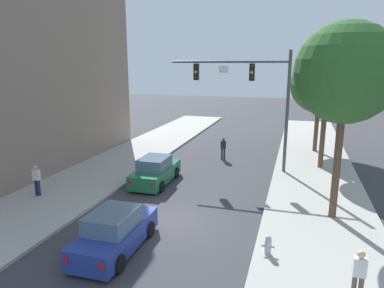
{
  "coord_description": "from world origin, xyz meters",
  "views": [
    {
      "loc": [
        5.21,
        -13.47,
        6.84
      ],
      "look_at": [
        -0.9,
        6.65,
        2.0
      ],
      "focal_mm": 32.72,
      "sensor_mm": 36.0,
      "label": 1
    }
  ],
  "objects_px": {
    "traffic_signal_mast": "(252,88)",
    "street_tree_second": "(327,84)",
    "car_lead_green": "(155,171)",
    "pedestrian_sidewalk_left_walker": "(37,179)",
    "street_tree_third": "(320,85)",
    "street_tree_nearest": "(346,73)",
    "fire_hydrant": "(268,245)",
    "car_following_blue": "(115,232)",
    "pedestrian_sidewalk_right_walker": "(359,274)",
    "pedestrian_crossing_road": "(223,147)"
  },
  "relations": [
    {
      "from": "traffic_signal_mast",
      "to": "pedestrian_sidewalk_left_walker",
      "type": "height_order",
      "value": "traffic_signal_mast"
    },
    {
      "from": "street_tree_nearest",
      "to": "fire_hydrant",
      "type": "bearing_deg",
      "value": -121.38
    },
    {
      "from": "pedestrian_sidewalk_right_walker",
      "to": "fire_hydrant",
      "type": "xyz_separation_m",
      "value": [
        -2.65,
        1.93,
        -0.56
      ]
    },
    {
      "from": "car_lead_green",
      "to": "car_following_blue",
      "type": "relative_size",
      "value": 1.0
    },
    {
      "from": "car_following_blue",
      "to": "pedestrian_crossing_road",
      "type": "relative_size",
      "value": 2.59
    },
    {
      "from": "traffic_signal_mast",
      "to": "car_lead_green",
      "type": "distance_m",
      "value": 7.92
    },
    {
      "from": "traffic_signal_mast",
      "to": "pedestrian_crossing_road",
      "type": "relative_size",
      "value": 4.61
    },
    {
      "from": "car_following_blue",
      "to": "street_tree_nearest",
      "type": "distance_m",
      "value": 11.12
    },
    {
      "from": "pedestrian_crossing_road",
      "to": "street_tree_second",
      "type": "xyz_separation_m",
      "value": [
        6.65,
        -0.47,
        4.68
      ]
    },
    {
      "from": "car_following_blue",
      "to": "street_tree_nearest",
      "type": "relative_size",
      "value": 0.51
    },
    {
      "from": "car_lead_green",
      "to": "car_following_blue",
      "type": "height_order",
      "value": "same"
    },
    {
      "from": "car_following_blue",
      "to": "pedestrian_sidewalk_right_walker",
      "type": "height_order",
      "value": "pedestrian_sidewalk_right_walker"
    },
    {
      "from": "fire_hydrant",
      "to": "street_tree_second",
      "type": "xyz_separation_m",
      "value": [
        2.36,
        12.06,
        5.09
      ]
    },
    {
      "from": "pedestrian_sidewalk_left_walker",
      "to": "pedestrian_crossing_road",
      "type": "xyz_separation_m",
      "value": [
        7.65,
        10.16,
        -0.15
      ]
    },
    {
      "from": "fire_hydrant",
      "to": "street_tree_second",
      "type": "relative_size",
      "value": 0.1
    },
    {
      "from": "traffic_signal_mast",
      "to": "pedestrian_crossing_road",
      "type": "distance_m",
      "value": 5.41
    },
    {
      "from": "pedestrian_sidewalk_right_walker",
      "to": "street_tree_second",
      "type": "bearing_deg",
      "value": 91.19
    },
    {
      "from": "pedestrian_sidewalk_left_walker",
      "to": "street_tree_third",
      "type": "relative_size",
      "value": 0.22
    },
    {
      "from": "fire_hydrant",
      "to": "traffic_signal_mast",
      "type": "bearing_deg",
      "value": 101.33
    },
    {
      "from": "pedestrian_crossing_road",
      "to": "traffic_signal_mast",
      "type": "bearing_deg",
      "value": -43.79
    },
    {
      "from": "fire_hydrant",
      "to": "street_tree_nearest",
      "type": "relative_size",
      "value": 0.09
    },
    {
      "from": "car_lead_green",
      "to": "street_tree_second",
      "type": "bearing_deg",
      "value": 31.54
    },
    {
      "from": "car_lead_green",
      "to": "street_tree_nearest",
      "type": "xyz_separation_m",
      "value": [
        9.48,
        -2.24,
        5.73
      ]
    },
    {
      "from": "pedestrian_sidewalk_left_walker",
      "to": "street_tree_third",
      "type": "bearing_deg",
      "value": 45.39
    },
    {
      "from": "traffic_signal_mast",
      "to": "fire_hydrant",
      "type": "height_order",
      "value": "traffic_signal_mast"
    },
    {
      "from": "car_lead_green",
      "to": "car_following_blue",
      "type": "bearing_deg",
      "value": -78.73
    },
    {
      "from": "pedestrian_crossing_road",
      "to": "car_lead_green",
      "type": "bearing_deg",
      "value": -113.53
    },
    {
      "from": "street_tree_nearest",
      "to": "street_tree_third",
      "type": "relative_size",
      "value": 1.15
    },
    {
      "from": "car_lead_green",
      "to": "street_tree_second",
      "type": "distance_m",
      "value": 12.01
    },
    {
      "from": "street_tree_third",
      "to": "traffic_signal_mast",
      "type": "bearing_deg",
      "value": -124.29
    },
    {
      "from": "street_tree_second",
      "to": "street_tree_nearest",
      "type": "bearing_deg",
      "value": -89.14
    },
    {
      "from": "pedestrian_crossing_road",
      "to": "fire_hydrant",
      "type": "xyz_separation_m",
      "value": [
        4.29,
        -12.53,
        -0.41
      ]
    },
    {
      "from": "pedestrian_sidewalk_right_walker",
      "to": "street_tree_nearest",
      "type": "relative_size",
      "value": 0.19
    },
    {
      "from": "car_following_blue",
      "to": "street_tree_second",
      "type": "xyz_separation_m",
      "value": [
        7.88,
        13.18,
        4.87
      ]
    },
    {
      "from": "pedestrian_sidewalk_right_walker",
      "to": "pedestrian_crossing_road",
      "type": "bearing_deg",
      "value": 115.64
    },
    {
      "from": "car_lead_green",
      "to": "street_tree_third",
      "type": "distance_m",
      "value": 14.58
    },
    {
      "from": "car_lead_green",
      "to": "traffic_signal_mast",
      "type": "bearing_deg",
      "value": 39.94
    },
    {
      "from": "traffic_signal_mast",
      "to": "street_tree_second",
      "type": "xyz_separation_m",
      "value": [
        4.45,
        1.64,
        0.21
      ]
    },
    {
      "from": "traffic_signal_mast",
      "to": "street_tree_third",
      "type": "distance_m",
      "value": 7.57
    },
    {
      "from": "car_lead_green",
      "to": "street_tree_third",
      "type": "xyz_separation_m",
      "value": [
        9.17,
        10.36,
        4.58
      ]
    },
    {
      "from": "traffic_signal_mast",
      "to": "fire_hydrant",
      "type": "relative_size",
      "value": 10.5
    },
    {
      "from": "car_lead_green",
      "to": "pedestrian_sidewalk_right_walker",
      "type": "bearing_deg",
      "value": -40.51
    },
    {
      "from": "car_following_blue",
      "to": "pedestrian_crossing_road",
      "type": "distance_m",
      "value": 13.71
    },
    {
      "from": "pedestrian_sidewalk_left_walker",
      "to": "street_tree_nearest",
      "type": "distance_m",
      "value": 15.49
    },
    {
      "from": "car_following_blue",
      "to": "pedestrian_sidewalk_right_walker",
      "type": "relative_size",
      "value": 2.59
    },
    {
      "from": "pedestrian_sidewalk_left_walker",
      "to": "street_tree_third",
      "type": "height_order",
      "value": "street_tree_third"
    },
    {
      "from": "car_lead_green",
      "to": "street_tree_second",
      "type": "height_order",
      "value": "street_tree_second"
    },
    {
      "from": "car_following_blue",
      "to": "fire_hydrant",
      "type": "distance_m",
      "value": 5.63
    },
    {
      "from": "car_lead_green",
      "to": "street_tree_nearest",
      "type": "relative_size",
      "value": 0.51
    },
    {
      "from": "street_tree_nearest",
      "to": "street_tree_second",
      "type": "distance_m",
      "value": 8.03
    }
  ]
}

